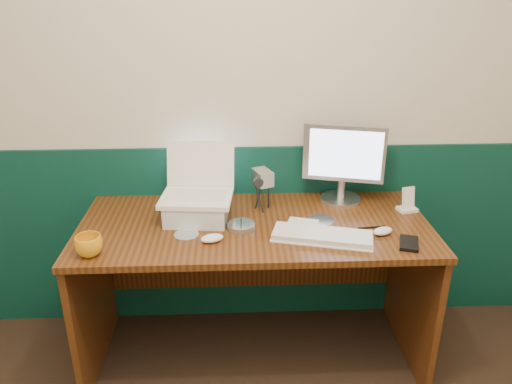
{
  "coord_description": "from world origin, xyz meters",
  "views": [
    {
      "loc": [
        0.04,
        -0.66,
        1.77
      ],
      "look_at": [
        0.13,
        1.23,
        0.97
      ],
      "focal_mm": 35.0,
      "sensor_mm": 36.0,
      "label": 1
    }
  ],
  "objects_px": {
    "laptop": "(195,173)",
    "camcorder": "(262,189)",
    "mug": "(89,246)",
    "keyboard": "(322,236)",
    "desk": "(255,292)",
    "monitor": "(343,164)"
  },
  "relations": [
    {
      "from": "laptop",
      "to": "camcorder",
      "type": "xyz_separation_m",
      "value": [
        0.31,
        0.09,
        -0.12
      ]
    },
    {
      "from": "mug",
      "to": "keyboard",
      "type": "bearing_deg",
      "value": 5.55
    },
    {
      "from": "desk",
      "to": "mug",
      "type": "xyz_separation_m",
      "value": [
        -0.68,
        -0.25,
        0.42
      ]
    },
    {
      "from": "mug",
      "to": "camcorder",
      "type": "distance_m",
      "value": 0.83
    },
    {
      "from": "laptop",
      "to": "camcorder",
      "type": "bearing_deg",
      "value": 22.16
    },
    {
      "from": "laptop",
      "to": "monitor",
      "type": "relative_size",
      "value": 0.82
    },
    {
      "from": "desk",
      "to": "camcorder",
      "type": "distance_m",
      "value": 0.51
    },
    {
      "from": "keyboard",
      "to": "camcorder",
      "type": "height_order",
      "value": "camcorder"
    },
    {
      "from": "laptop",
      "to": "monitor",
      "type": "xyz_separation_m",
      "value": [
        0.71,
        0.18,
        -0.03
      ]
    },
    {
      "from": "desk",
      "to": "monitor",
      "type": "distance_m",
      "value": 0.76
    },
    {
      "from": "laptop",
      "to": "keyboard",
      "type": "relative_size",
      "value": 0.76
    },
    {
      "from": "desk",
      "to": "laptop",
      "type": "distance_m",
      "value": 0.66
    },
    {
      "from": "monitor",
      "to": "keyboard",
      "type": "bearing_deg",
      "value": -97.05
    },
    {
      "from": "monitor",
      "to": "camcorder",
      "type": "xyz_separation_m",
      "value": [
        -0.4,
        -0.09,
        -0.09
      ]
    },
    {
      "from": "laptop",
      "to": "mug",
      "type": "relative_size",
      "value": 2.91
    },
    {
      "from": "desk",
      "to": "keyboard",
      "type": "distance_m",
      "value": 0.51
    },
    {
      "from": "monitor",
      "to": "laptop",
      "type": "bearing_deg",
      "value": -150.98
    },
    {
      "from": "camcorder",
      "to": "monitor",
      "type": "bearing_deg",
      "value": -9.53
    },
    {
      "from": "monitor",
      "to": "camcorder",
      "type": "bearing_deg",
      "value": -152.79
    },
    {
      "from": "laptop",
      "to": "camcorder",
      "type": "relative_size",
      "value": 1.52
    },
    {
      "from": "monitor",
      "to": "keyboard",
      "type": "relative_size",
      "value": 0.93
    },
    {
      "from": "laptop",
      "to": "camcorder",
      "type": "height_order",
      "value": "laptop"
    }
  ]
}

